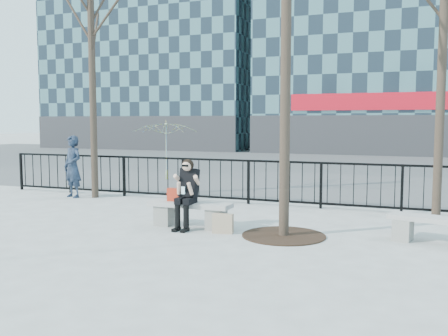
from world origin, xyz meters
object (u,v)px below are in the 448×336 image
(standing_man, at_px, (73,167))
(bench_main, at_px, (190,212))
(bench_second, at_px, (434,227))
(seated_woman, at_px, (186,194))

(standing_man, bearing_deg, bench_main, -11.08)
(bench_second, distance_m, standing_man, 9.19)
(bench_second, distance_m, seated_woman, 4.45)
(seated_woman, height_order, standing_man, standing_man)
(bench_main, height_order, standing_man, standing_man)
(bench_main, relative_size, seated_woman, 1.23)
(seated_woman, bearing_deg, bench_second, 6.60)
(bench_main, xyz_separation_m, seated_woman, (0.00, -0.16, 0.37))
(bench_main, bearing_deg, standing_man, 153.15)
(standing_man, bearing_deg, bench_second, 3.43)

